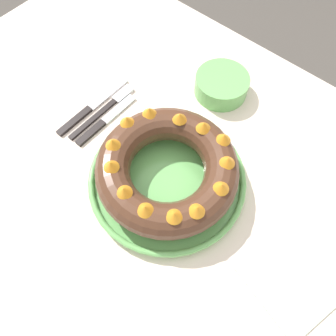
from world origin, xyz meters
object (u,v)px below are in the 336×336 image
Objects in this scene: serving_knife at (89,109)px; side_bowl at (222,85)px; fork at (107,108)px; serving_dish at (168,178)px; bundt_cake at (168,168)px; cake_knife at (103,123)px; napkin at (284,286)px.

serving_knife is 1.70× the size of side_bowl.
fork is 0.04m from serving_knife.
side_bowl is (0.17, 0.21, 0.02)m from fork.
serving_dish is 2.54× the size of side_bowl.
fork is 0.91× the size of serving_knife.
side_bowl is at bearing 102.82° from serving_dish.
bundt_cake reaches higher than side_bowl.
serving_knife is 0.05m from cake_knife.
serving_knife is at bearing -129.15° from side_bowl.
cake_knife is at bearing -120.43° from side_bowl.
bundt_cake reaches higher than fork.
bundt_cake is 2.20× the size of side_bowl.
serving_dish is 0.29m from napkin.
serving_dish reaches higher than napkin.
serving_dish is at bearing -7.37° from serving_knife.
serving_knife is (-0.26, 0.02, -0.01)m from serving_dish.
bundt_cake is 0.27m from side_bowl.
fork is at bearing 128.23° from cake_knife.
cake_knife is at bearing -61.97° from fork.
serving_knife is (-0.26, 0.02, -0.06)m from bundt_cake.
side_bowl reaches higher than cake_knife.
side_bowl is at bearing 47.68° from serving_knife.
serving_dish is at bearing -17.60° from fork.
cake_knife is at bearing 175.82° from napkin.
bundt_cake is at bearing -17.60° from fork.
fork is at bearing 43.70° from serving_knife.
bundt_cake is 1.57× the size of cake_knife.
napkin is (0.35, -0.29, -0.02)m from side_bowl.
serving_knife is at bearing 175.60° from napkin.
serving_dish is 1.81× the size of cake_knife.
side_bowl is at bearing 45.82° from fork.
cake_knife is 1.40× the size of side_bowl.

